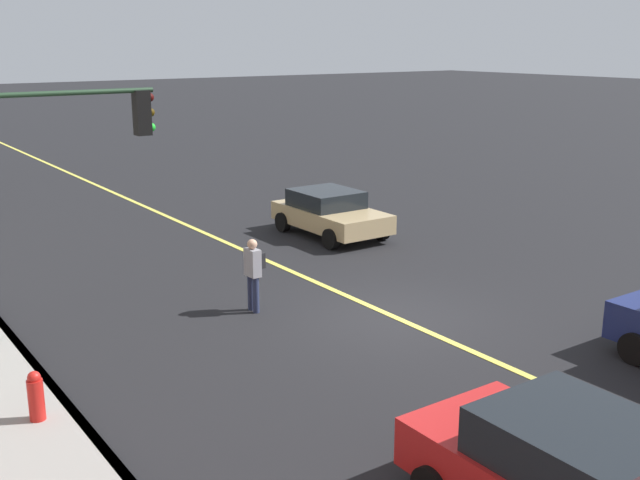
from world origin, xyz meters
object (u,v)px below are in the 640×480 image
(fire_hydrant, at_px, (36,400))
(traffic_light_mast, at_px, (54,162))
(car_tan, at_px, (330,212))
(pedestrian_with_backpack, at_px, (254,270))

(fire_hydrant, bearing_deg, traffic_light_mast, -23.64)
(car_tan, distance_m, fire_hydrant, 12.77)
(pedestrian_with_backpack, bearing_deg, traffic_light_mast, 73.96)
(car_tan, xyz_separation_m, pedestrian_with_backpack, (-4.51, 5.26, 0.23))
(car_tan, xyz_separation_m, fire_hydrant, (-7.13, 10.59, -0.24))
(car_tan, bearing_deg, traffic_light_mast, 110.98)
(pedestrian_with_backpack, relative_size, traffic_light_mast, 0.32)
(pedestrian_with_backpack, bearing_deg, fire_hydrant, 116.23)
(pedestrian_with_backpack, xyz_separation_m, traffic_light_mast, (1.07, 3.71, 2.54))
(fire_hydrant, bearing_deg, pedestrian_with_backpack, -63.77)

